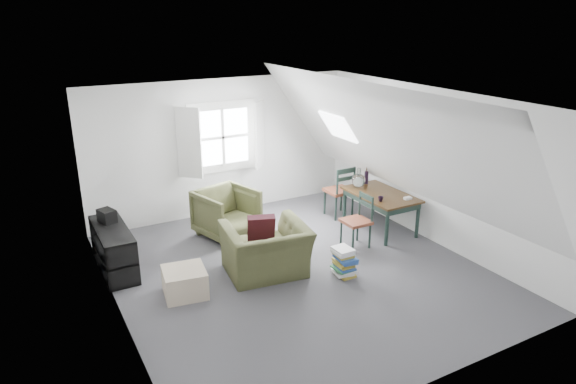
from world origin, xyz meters
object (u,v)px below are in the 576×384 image
armchair_near (266,273)px  dining_chair_near (358,220)px  media_shelf (114,252)px  dining_table (381,198)px  dining_chair_far (340,190)px  magazine_stack (344,262)px  ottoman (185,282)px  armchair_far (228,235)px

armchair_near → dining_chair_near: bearing=-168.5°
armchair_near → media_shelf: 2.23m
dining_table → dining_chair_far: 0.88m
media_shelf → magazine_stack: (2.84, -1.73, -0.09)m
armchair_near → dining_chair_far: (2.19, 1.33, 0.51)m
dining_table → magazine_stack: size_ratio=3.13×
ottoman → magazine_stack: bearing=-15.4°
ottoman → media_shelf: media_shelf is taller
dining_chair_far → magazine_stack: (-1.24, -1.92, -0.29)m
armchair_near → armchair_far: armchair_far is taller
dining_table → media_shelf: size_ratio=1.02×
armchair_near → armchair_far: bearing=-83.8°
armchair_near → dining_chair_near: (1.70, 0.12, 0.45)m
armchair_near → ottoman: 1.23m
dining_chair_far → media_shelf: 4.09m
armchair_near → ottoman: size_ratio=2.09×
armchair_far → ottoman: armchair_far is taller
ottoman → armchair_near: bearing=-0.4°
armchair_near → magazine_stack: magazine_stack is taller
dining_table → dining_chair_near: (-0.75, -0.37, -0.12)m
dining_chair_far → armchair_far: bearing=-16.9°
dining_chair_near → media_shelf: (-3.59, 1.02, -0.15)m
dining_table → dining_chair_far: size_ratio=1.36×
armchair_near → ottoman: bearing=7.0°
magazine_stack → armchair_near: bearing=148.2°
dining_chair_far → dining_chair_near: bearing=56.5°
dining_chair_far → dining_chair_near: 1.30m
armchair_far → media_shelf: bearing=175.4°
armchair_far → dining_table: dining_table is taller
dining_chair_near → dining_chair_far: bearing=145.9°
ottoman → magazine_stack: (2.17, -0.60, 0.03)m
dining_table → media_shelf: (-4.34, 0.65, -0.27)m
ottoman → dining_table: size_ratio=0.42×
magazine_stack → dining_table: bearing=35.7°
armchair_near → media_shelf: (-1.89, 1.14, 0.30)m
dining_chair_far → ottoman: bearing=9.7°
dining_chair_far → armchair_near: bearing=19.7°
armchair_near → dining_chair_far: 2.61m
armchair_near → media_shelf: bearing=-23.7°
dining_chair_near → magazine_stack: dining_chair_near is taller
armchair_far → dining_chair_near: 2.23m
dining_chair_near → armchair_near: bearing=-98.0°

